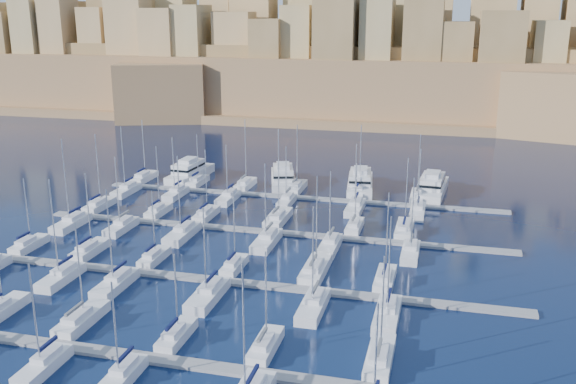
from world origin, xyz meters
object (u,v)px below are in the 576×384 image
(sailboat_4, at_px, (265,346))
(sailboat_2, at_px, (81,319))
(motor_yacht_b, at_px, (283,177))
(motor_yacht_d, at_px, (432,186))
(motor_yacht_c, at_px, (360,182))
(motor_yacht_a, at_px, (190,172))

(sailboat_4, bearing_deg, sailboat_2, 178.58)
(sailboat_2, height_order, sailboat_4, sailboat_2)
(motor_yacht_b, xyz_separation_m, motor_yacht_d, (32.42, 0.27, 0.00))
(sailboat_2, relative_size, motor_yacht_b, 0.77)
(sailboat_4, height_order, motor_yacht_c, sailboat_4)
(motor_yacht_b, bearing_deg, sailboat_2, -95.91)
(sailboat_2, bearing_deg, motor_yacht_d, 60.58)
(sailboat_4, distance_m, motor_yacht_c, 70.93)
(motor_yacht_a, distance_m, motor_yacht_d, 54.59)
(sailboat_4, height_order, motor_yacht_b, sailboat_4)
(motor_yacht_b, bearing_deg, sailboat_4, -76.85)
(sailboat_2, height_order, motor_yacht_d, sailboat_2)
(sailboat_4, bearing_deg, motor_yacht_d, 77.37)
(motor_yacht_b, bearing_deg, motor_yacht_c, 0.78)
(motor_yacht_a, bearing_deg, sailboat_4, -61.23)
(sailboat_4, bearing_deg, motor_yacht_a, 118.77)
(sailboat_2, bearing_deg, sailboat_4, -1.42)
(motor_yacht_a, bearing_deg, motor_yacht_c, 0.66)
(sailboat_2, xyz_separation_m, motor_yacht_d, (39.68, 70.37, 0.99))
(sailboat_4, distance_m, motor_yacht_a, 80.40)
(motor_yacht_d, bearing_deg, sailboat_4, -102.63)
(motor_yacht_a, xyz_separation_m, motor_yacht_d, (54.59, 0.50, 0.00))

